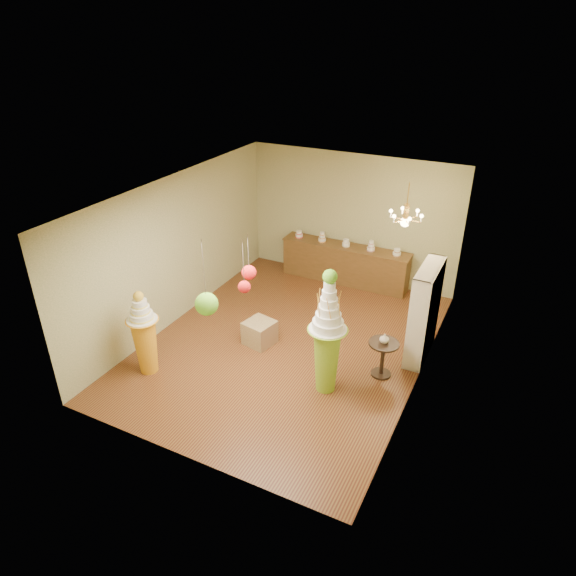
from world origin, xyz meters
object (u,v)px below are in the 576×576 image
at_px(pedestal_green, 327,345).
at_px(round_table, 383,354).
at_px(pedestal_orange, 145,339).
at_px(sideboard, 345,263).

relative_size(pedestal_green, round_table, 3.32).
bearing_deg(pedestal_orange, sideboard, 69.01).
distance_m(pedestal_green, pedestal_orange, 3.17).
relative_size(pedestal_green, pedestal_orange, 1.40).
xyz_separation_m(pedestal_green, round_table, (0.74, 0.79, -0.45)).
distance_m(pedestal_green, round_table, 1.17).
bearing_deg(round_table, pedestal_orange, -155.18).
xyz_separation_m(sideboard, round_table, (1.89, -3.11, -0.04)).
relative_size(pedestal_orange, sideboard, 0.53).
xyz_separation_m(pedestal_green, sideboard, (-1.16, 3.89, -0.41)).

